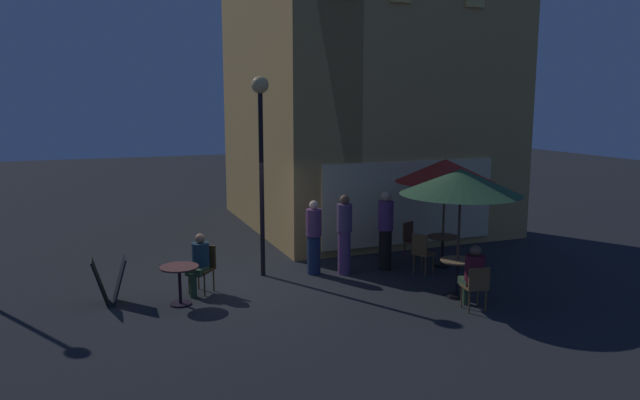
{
  "coord_description": "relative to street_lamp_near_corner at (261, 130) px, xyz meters",
  "views": [
    {
      "loc": [
        -2.79,
        -11.78,
        3.81
      ],
      "look_at": [
        1.57,
        -0.47,
        1.77
      ],
      "focal_mm": 33.46,
      "sensor_mm": 36.0,
      "label": 1
    }
  ],
  "objects": [
    {
      "name": "cafe_chair_3",
      "position": [
        -1.41,
        -0.64,
        -2.61
      ],
      "size": [
        0.62,
        0.62,
        0.94
      ],
      "rotation": [
        0.0,
        0.0,
        -2.29
      ],
      "color": "#4D3718",
      "rests_on": "ground"
    },
    {
      "name": "cafe_building",
      "position": [
        3.1,
        3.18,
        1.29
      ],
      "size": [
        6.85,
        7.59,
        8.95
      ],
      "color": "tan",
      "rests_on": "ground"
    },
    {
      "name": "cafe_table_0",
      "position": [
        3.13,
        -2.78,
        -2.65
      ],
      "size": [
        0.66,
        0.66,
        0.75
      ],
      "color": "black",
      "rests_on": "ground"
    },
    {
      "name": "ground_plane",
      "position": [
        -0.59,
        -0.47,
        -3.17
      ],
      "size": [
        60.0,
        60.0,
        0.0
      ],
      "primitive_type": "plane",
      "color": "#222529"
    },
    {
      "name": "patron_seated_0",
      "position": [
        3.02,
        -3.45,
        -2.48
      ],
      "size": [
        0.41,
        0.55,
        1.22
      ],
      "rotation": [
        0.0,
        0.0,
        1.4
      ],
      "color": "#354E33",
      "rests_on": "ground"
    },
    {
      "name": "cafe_table_2",
      "position": [
        -1.97,
        -1.28,
        -2.63
      ],
      "size": [
        0.72,
        0.72,
        0.75
      ],
      "color": "black",
      "rests_on": "ground"
    },
    {
      "name": "cafe_chair_2",
      "position": [
        3.29,
        -1.17,
        -2.63
      ],
      "size": [
        0.51,
        0.51,
        0.91
      ],
      "rotation": [
        0.0,
        0.0,
        0.45
      ],
      "color": "brown",
      "rests_on": "ground"
    },
    {
      "name": "patio_umbrella_0",
      "position": [
        3.13,
        -2.78,
        -0.9
      ],
      "size": [
        2.32,
        2.32,
        2.52
      ],
      "color": "black",
      "rests_on": "ground"
    },
    {
      "name": "cafe_table_1",
      "position": [
        4.07,
        -0.8,
        -2.65
      ],
      "size": [
        0.71,
        0.71,
        0.72
      ],
      "color": "black",
      "rests_on": "ground"
    },
    {
      "name": "cafe_chair_0",
      "position": [
        3.0,
        -3.58,
        -2.66
      ],
      "size": [
        0.46,
        0.46,
        0.85
      ],
      "rotation": [
        0.0,
        0.0,
        1.4
      ],
      "color": "brown",
      "rests_on": "ground"
    },
    {
      "name": "patron_standing_2",
      "position": [
        2.71,
        -0.55,
        -2.26
      ],
      "size": [
        0.34,
        0.34,
        1.8
      ],
      "rotation": [
        0.0,
        0.0,
        0.09
      ],
      "color": "black",
      "rests_on": "ground"
    },
    {
      "name": "cafe_chair_1",
      "position": [
        3.67,
        -0.03,
        -2.62
      ],
      "size": [
        0.51,
        0.51,
        0.91
      ],
      "rotation": [
        0.0,
        0.0,
        -1.1
      ],
      "color": "#58301D",
      "rests_on": "ground"
    },
    {
      "name": "menu_sandwich_board",
      "position": [
        -3.2,
        -0.75,
        -2.72
      ],
      "size": [
        0.64,
        0.56,
        0.87
      ],
      "rotation": [
        0.0,
        0.0,
        -0.01
      ],
      "color": "black",
      "rests_on": "ground"
    },
    {
      "name": "patio_umbrella_1",
      "position": [
        4.07,
        -0.8,
        -0.94
      ],
      "size": [
        2.26,
        2.26,
        2.5
      ],
      "color": "black",
      "rests_on": "ground"
    },
    {
      "name": "patron_seated_1",
      "position": [
        -1.51,
        -0.76,
        -2.48
      ],
      "size": [
        0.51,
        0.52,
        1.21
      ],
      "rotation": [
        0.0,
        0.0,
        -2.29
      ],
      "color": "#335030",
      "rests_on": "ground"
    },
    {
      "name": "patron_standing_4",
      "position": [
        1.71,
        -0.52,
        -2.27
      ],
      "size": [
        0.33,
        0.33,
        1.77
      ],
      "rotation": [
        0.0,
        0.0,
        4.97
      ],
      "color": "#643D6F",
      "rests_on": "ground"
    },
    {
      "name": "patron_standing_3",
      "position": [
        1.09,
        -0.29,
        -2.34
      ],
      "size": [
        0.35,
        0.35,
        1.65
      ],
      "rotation": [
        0.0,
        0.0,
        3.12
      ],
      "color": "#1C2B4D",
      "rests_on": "ground"
    },
    {
      "name": "street_lamp_near_corner",
      "position": [
        0.0,
        0.0,
        0.0
      ],
      "size": [
        0.37,
        0.37,
        4.3
      ],
      "color": "black",
      "rests_on": "ground"
    }
  ]
}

